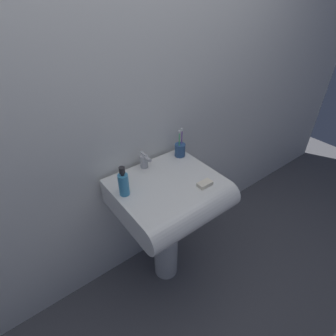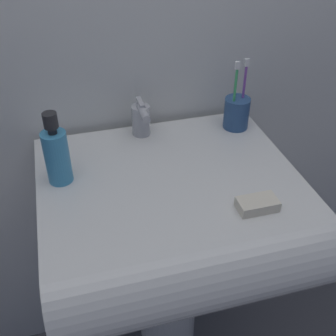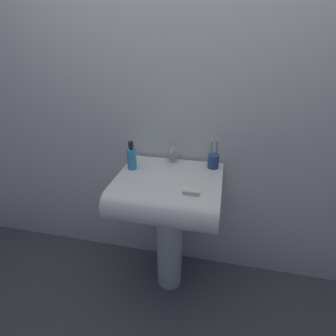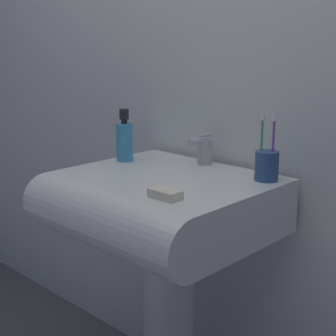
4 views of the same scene
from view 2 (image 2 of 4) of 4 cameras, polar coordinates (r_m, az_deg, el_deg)
wall_back at (r=1.14m, az=-4.21°, el=20.76°), size 5.00×0.05×2.40m
sink_pedestal at (r=1.40m, az=-0.06°, el=-18.25°), size 0.17×0.17×0.72m
sink_basin at (r=1.03m, az=0.85°, el=-6.51°), size 0.62×0.57×0.17m
faucet at (r=1.14m, az=-3.63°, el=6.67°), size 0.05×0.10×0.10m
toothbrush_cup at (r=1.20m, az=9.28°, el=7.49°), size 0.07×0.07×0.20m
soap_bottle at (r=0.99m, az=-14.85°, el=1.79°), size 0.06×0.06×0.18m
bar_soap at (r=0.93m, az=12.01°, el=-4.83°), size 0.09×0.05×0.02m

